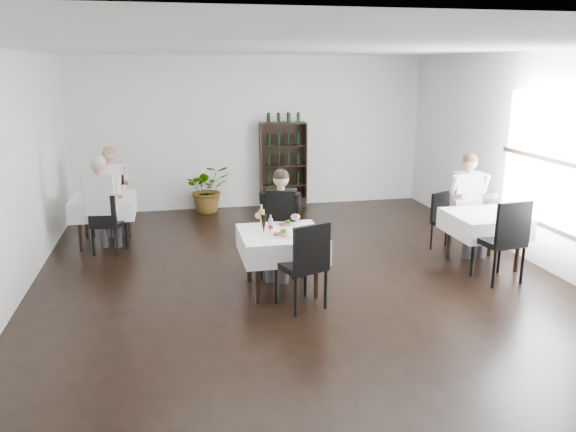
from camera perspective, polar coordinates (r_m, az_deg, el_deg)
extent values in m
plane|color=black|center=(7.36, 1.64, -7.27)|extent=(9.00, 9.00, 0.00)
plane|color=white|center=(6.82, 1.84, 16.77)|extent=(9.00, 9.00, 0.00)
plane|color=white|center=(11.31, -3.69, 8.42)|extent=(7.00, 0.00, 7.00)
plane|color=white|center=(2.96, 23.20, -12.10)|extent=(7.00, 0.00, 7.00)
plane|color=white|center=(8.46, 25.53, 4.78)|extent=(0.00, 9.00, 9.00)
cube|color=white|center=(8.44, 25.46, 5.11)|extent=(0.03, 2.20, 1.80)
cube|color=black|center=(8.61, 24.67, -0.92)|extent=(0.05, 2.30, 0.06)
cube|color=black|center=(11.48, -0.48, 1.44)|extent=(0.90, 0.28, 0.20)
cylinder|color=black|center=(6.78, -3.12, -6.07)|extent=(0.06, 0.06, 0.71)
cylinder|color=black|center=(7.46, -3.99, -4.09)|extent=(0.06, 0.06, 0.71)
cylinder|color=black|center=(6.92, 2.90, -5.62)|extent=(0.06, 0.06, 0.71)
cylinder|color=black|center=(7.58, 1.49, -3.72)|extent=(0.06, 0.06, 0.71)
cube|color=black|center=(7.05, -0.69, -1.97)|extent=(0.85, 0.85, 0.04)
cube|color=white|center=(7.09, -0.68, -2.82)|extent=(1.03, 1.03, 0.30)
cylinder|color=black|center=(9.22, -20.39, -1.27)|extent=(0.06, 0.06, 0.71)
cylinder|color=black|center=(9.87, -19.85, -0.19)|extent=(0.06, 0.06, 0.71)
cylinder|color=black|center=(9.14, -16.18, -1.05)|extent=(0.06, 0.06, 0.71)
cylinder|color=black|center=(9.80, -15.92, 0.02)|extent=(0.06, 0.06, 0.71)
cube|color=black|center=(9.41, -18.27, 1.59)|extent=(0.80, 0.80, 0.04)
cube|color=white|center=(9.44, -18.21, 0.94)|extent=(0.98, 0.98, 0.30)
cylinder|color=black|center=(8.06, 18.30, -3.36)|extent=(0.06, 0.06, 0.71)
cylinder|color=black|center=(8.62, 16.07, -2.00)|extent=(0.06, 0.06, 0.71)
cylinder|color=black|center=(8.42, 22.32, -2.97)|extent=(0.06, 0.06, 0.71)
cylinder|color=black|center=(8.96, 19.92, -1.69)|extent=(0.06, 0.06, 0.71)
cube|color=black|center=(8.41, 19.37, -0.04)|extent=(0.80, 0.80, 0.04)
cube|color=white|center=(8.44, 19.31, -0.76)|extent=(0.98, 0.98, 0.30)
imported|color=#21581E|center=(11.08, -8.13, 2.78)|extent=(0.94, 0.84, 0.95)
cylinder|color=black|center=(7.57, -2.75, -4.61)|extent=(0.04, 0.04, 0.50)
cylinder|color=black|center=(7.98, -2.54, -3.57)|extent=(0.04, 0.04, 0.50)
cylinder|color=black|center=(7.55, 0.55, -4.64)|extent=(0.04, 0.04, 0.50)
cylinder|color=black|center=(7.96, 0.58, -3.59)|extent=(0.04, 0.04, 0.50)
cube|color=black|center=(7.68, -1.05, -2.10)|extent=(0.60, 0.60, 0.08)
cube|color=black|center=(7.82, -1.00, 0.45)|extent=(0.50, 0.17, 0.54)
cylinder|color=black|center=(7.00, 1.78, -6.32)|extent=(0.04, 0.04, 0.49)
cylinder|color=black|center=(6.68, 3.83, -7.42)|extent=(0.04, 0.04, 0.49)
cylinder|color=black|center=(6.79, -1.19, -7.02)|extent=(0.04, 0.04, 0.49)
cylinder|color=black|center=(6.46, 0.78, -8.20)|extent=(0.04, 0.04, 0.49)
cube|color=black|center=(6.63, 1.31, -5.03)|extent=(0.63, 0.63, 0.07)
cube|color=black|center=(6.37, 2.44, -3.19)|extent=(0.47, 0.22, 0.53)
cylinder|color=black|center=(9.90, -19.21, -0.85)|extent=(0.04, 0.04, 0.46)
cylinder|color=black|center=(10.25, -18.34, -0.25)|extent=(0.04, 0.04, 0.46)
cylinder|color=black|center=(9.74, -17.06, -0.91)|extent=(0.04, 0.04, 0.46)
cylinder|color=black|center=(10.10, -16.26, -0.30)|extent=(0.04, 0.04, 0.46)
cube|color=black|center=(9.93, -17.83, 0.86)|extent=(0.57, 0.57, 0.07)
cube|color=black|center=(10.06, -17.52, 2.63)|extent=(0.45, 0.18, 0.50)
cylinder|color=black|center=(9.15, -16.07, -1.92)|extent=(0.03, 0.03, 0.43)
cylinder|color=black|center=(8.82, -16.99, -2.62)|extent=(0.03, 0.03, 0.43)
cylinder|color=black|center=(9.31, -18.21, -1.82)|extent=(0.03, 0.03, 0.43)
cylinder|color=black|center=(8.98, -19.20, -2.51)|extent=(0.03, 0.03, 0.43)
cube|color=black|center=(9.00, -17.74, -0.72)|extent=(0.55, 0.55, 0.07)
cube|color=black|center=(8.76, -18.40, 0.54)|extent=(0.43, 0.18, 0.47)
cylinder|color=black|center=(8.84, 16.11, -2.60)|extent=(0.03, 0.03, 0.41)
cylinder|color=black|center=(9.06, 14.36, -2.07)|extent=(0.03, 0.03, 0.41)
cylinder|color=black|center=(9.12, 17.50, -2.19)|extent=(0.03, 0.03, 0.41)
cylinder|color=black|center=(9.32, 15.77, -1.68)|extent=(0.03, 0.03, 0.41)
cube|color=black|center=(9.02, 16.04, -0.73)|extent=(0.54, 0.54, 0.06)
cube|color=black|center=(9.07, 15.24, 0.98)|extent=(0.39, 0.21, 0.44)
cylinder|color=black|center=(8.32, 20.67, -3.72)|extent=(0.04, 0.04, 0.52)
cylinder|color=black|center=(8.00, 22.70, -4.65)|extent=(0.04, 0.04, 0.52)
cylinder|color=black|center=(8.05, 18.19, -4.11)|extent=(0.04, 0.04, 0.52)
cylinder|color=black|center=(7.72, 20.19, -5.11)|extent=(0.04, 0.04, 0.52)
cube|color=black|center=(7.93, 20.63, -2.39)|extent=(0.58, 0.58, 0.08)
cube|color=black|center=(7.68, 21.94, -0.72)|extent=(0.52, 0.12, 0.56)
cube|color=#3A3A41|center=(7.52, -1.69, -2.16)|extent=(0.28, 0.45, 0.14)
cylinder|color=#3A3A41|center=(7.45, -1.93, -4.93)|extent=(0.11, 0.11, 0.50)
cube|color=#3A3A41|center=(7.49, -0.16, -2.23)|extent=(0.28, 0.45, 0.14)
cylinder|color=#3A3A41|center=(7.42, -0.37, -5.02)|extent=(0.11, 0.11, 0.50)
cube|color=black|center=(7.60, -0.69, 0.65)|extent=(0.46, 0.35, 0.56)
cylinder|color=tan|center=(7.38, -2.83, 0.04)|extent=(0.19, 0.32, 0.16)
cylinder|color=tan|center=(7.30, 0.77, -0.10)|extent=(0.19, 0.32, 0.16)
sphere|color=tan|center=(7.48, -0.73, 3.79)|extent=(0.21, 0.21, 0.21)
sphere|color=black|center=(7.48, -0.73, 4.02)|extent=(0.21, 0.21, 0.21)
cube|color=#3A3A41|center=(9.97, -17.78, 1.42)|extent=(0.25, 0.45, 0.14)
cylinder|color=#3A3A41|center=(9.87, -17.46, -0.62)|extent=(0.11, 0.11, 0.50)
cube|color=#3A3A41|center=(10.00, -16.63, 1.56)|extent=(0.25, 0.45, 0.14)
cylinder|color=#3A3A41|center=(9.90, -16.30, -0.48)|extent=(0.11, 0.11, 0.50)
cube|color=silver|center=(10.10, -17.54, 3.58)|extent=(0.45, 0.32, 0.56)
cylinder|color=tan|center=(9.81, -18.62, 3.04)|extent=(0.16, 0.33, 0.16)
cylinder|color=tan|center=(9.88, -15.92, 3.33)|extent=(0.16, 0.33, 0.16)
sphere|color=tan|center=(10.01, -17.72, 5.97)|extent=(0.21, 0.21, 0.21)
sphere|color=olive|center=(10.01, -17.73, 6.14)|extent=(0.21, 0.21, 0.21)
cube|color=#3A3A41|center=(9.02, -17.36, 0.21)|extent=(0.21, 0.46, 0.15)
cylinder|color=#3A3A41|center=(9.28, -16.95, -1.48)|extent=(0.12, 0.12, 0.52)
cube|color=#3A3A41|center=(9.07, -18.66, 0.18)|extent=(0.21, 0.46, 0.15)
cylinder|color=#3A3A41|center=(9.33, -18.21, -1.50)|extent=(0.12, 0.12, 0.52)
cube|color=silver|center=(8.77, -18.49, 2.07)|extent=(0.45, 0.29, 0.58)
cylinder|color=tan|center=(8.99, -16.55, 2.39)|extent=(0.13, 0.34, 0.16)
cylinder|color=tan|center=(9.11, -19.54, 2.29)|extent=(0.13, 0.34, 0.16)
sphere|color=tan|center=(8.71, -18.70, 4.95)|extent=(0.22, 0.22, 0.22)
sphere|color=beige|center=(8.71, -18.71, 5.15)|extent=(0.22, 0.22, 0.22)
cube|color=#3A3A41|center=(8.85, 17.47, -0.08)|extent=(0.18, 0.46, 0.15)
cylinder|color=#3A3A41|center=(8.77, 17.81, -2.50)|extent=(0.12, 0.12, 0.52)
cube|color=#3A3A41|center=(8.94, 18.70, -0.03)|extent=(0.18, 0.46, 0.15)
cylinder|color=#3A3A41|center=(8.86, 19.05, -2.43)|extent=(0.12, 0.12, 0.52)
cube|color=silver|center=(8.99, 17.73, 2.43)|extent=(0.44, 0.27, 0.58)
cylinder|color=tan|center=(8.64, 17.03, 1.85)|extent=(0.11, 0.33, 0.16)
cylinder|color=tan|center=(8.85, 19.91, 1.91)|extent=(0.11, 0.33, 0.16)
sphere|color=tan|center=(8.89, 18.01, 5.20)|extent=(0.22, 0.22, 0.22)
sphere|color=brown|center=(8.89, 18.03, 5.40)|extent=(0.22, 0.22, 0.22)
cube|color=white|center=(7.32, -0.29, -0.95)|extent=(0.28, 0.28, 0.02)
cube|color=#5C291A|center=(7.29, -0.48, -0.85)|extent=(0.12, 0.11, 0.02)
sphere|color=#36741F|center=(7.35, 0.07, -0.58)|extent=(0.06, 0.06, 0.06)
cube|color=#8B5F3F|center=(7.26, -0.06, -0.93)|extent=(0.09, 0.07, 0.02)
cube|color=white|center=(6.88, -0.78, -1.97)|extent=(0.30, 0.30, 0.02)
cube|color=#5C291A|center=(6.85, -1.00, -1.86)|extent=(0.11, 0.09, 0.03)
sphere|color=#36741F|center=(6.92, -0.34, -1.52)|extent=(0.06, 0.06, 0.06)
cube|color=#8B5F3F|center=(6.82, -0.50, -1.96)|extent=(0.12, 0.11, 0.02)
cone|color=black|center=(6.92, -2.48, -0.86)|extent=(0.07, 0.07, 0.26)
cylinder|color=silver|center=(6.88, -2.49, 0.42)|extent=(0.02, 0.02, 0.06)
cone|color=gold|center=(7.11, -2.70, -0.40)|extent=(0.08, 0.08, 0.27)
cylinder|color=silver|center=(7.06, -2.71, 0.90)|extent=(0.02, 0.02, 0.07)
cylinder|color=silver|center=(7.00, -1.77, -0.98)|extent=(0.05, 0.05, 0.18)
cylinder|color=#A30A09|center=(7.01, -1.77, -1.09)|extent=(0.06, 0.06, 0.05)
cylinder|color=silver|center=(6.97, -1.78, -0.08)|extent=(0.02, 0.02, 0.05)
cube|color=black|center=(6.91, 1.56, -1.94)|extent=(0.26, 0.24, 0.01)
cylinder|color=silver|center=(6.90, 1.37, -1.86)|extent=(0.13, 0.21, 0.01)
cylinder|color=silver|center=(6.91, 1.74, -1.84)|extent=(0.14, 0.20, 0.01)
cylinder|color=black|center=(8.45, 20.66, 0.59)|extent=(0.06, 0.06, 0.11)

